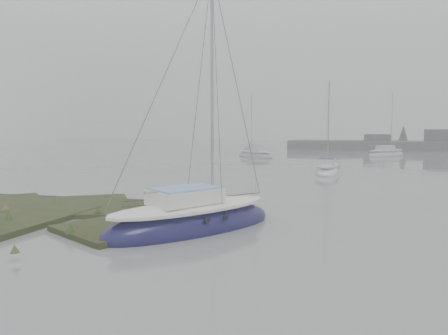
# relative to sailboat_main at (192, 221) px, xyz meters

# --- Properties ---
(ground) EXTENTS (160.00, 160.00, 0.00)m
(ground) POSITION_rel_sailboat_main_xyz_m (-3.20, 29.01, -0.31)
(ground) COLOR slate
(ground) RESTS_ON ground
(sailboat_main) EXTENTS (5.75, 7.33, 10.11)m
(sailboat_main) POSITION_rel_sailboat_main_xyz_m (0.00, 0.00, 0.00)
(sailboat_main) COLOR #12113D
(sailboat_main) RESTS_ON ground
(sailboat_white) EXTENTS (2.10, 5.75, 8.01)m
(sailboat_white) POSITION_rel_sailboat_main_xyz_m (2.71, 21.19, -0.06)
(sailboat_white) COLOR white
(sailboat_white) RESTS_ON ground
(sailboat_far_a) EXTENTS (5.91, 4.96, 8.29)m
(sailboat_far_a) POSITION_rel_sailboat_main_xyz_m (-7.30, 36.84, -0.06)
(sailboat_far_a) COLOR #9DA0A7
(sailboat_far_a) RESTS_ON ground
(sailboat_far_b) EXTENTS (5.53, 6.06, 8.74)m
(sailboat_far_b) POSITION_rel_sailboat_main_xyz_m (7.83, 44.34, -0.04)
(sailboat_far_b) COLOR silver
(sailboat_far_b) RESTS_ON ground
(sailboat_far_c) EXTENTS (4.46, 3.74, 6.25)m
(sailboat_far_c) POSITION_rel_sailboat_main_xyz_m (-11.70, 52.48, -0.12)
(sailboat_far_c) COLOR silver
(sailboat_far_c) RESTS_ON ground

